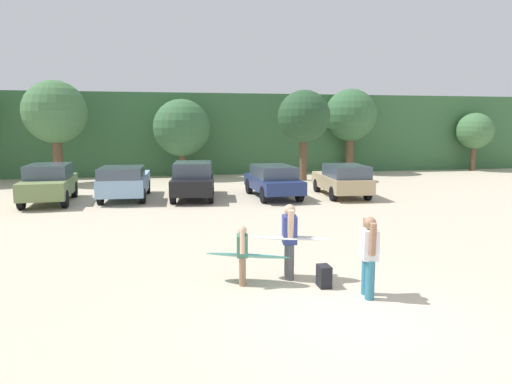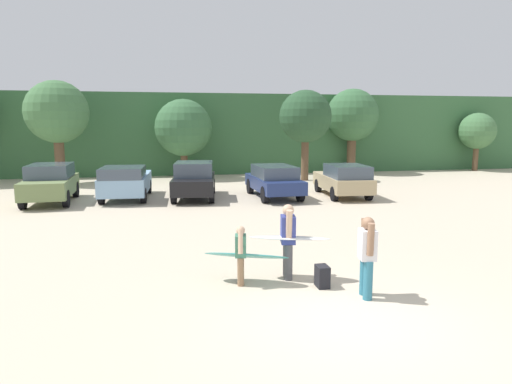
{
  "view_description": "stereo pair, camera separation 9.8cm",
  "coord_description": "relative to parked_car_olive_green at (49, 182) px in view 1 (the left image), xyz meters",
  "views": [
    {
      "loc": [
        -3.11,
        -6.91,
        3.33
      ],
      "look_at": [
        -0.24,
        7.17,
        1.18
      ],
      "focal_mm": 32.21,
      "sensor_mm": 36.0,
      "label": 1
    },
    {
      "loc": [
        -3.01,
        -6.93,
        3.33
      ],
      "look_at": [
        -0.24,
        7.17,
        1.18
      ],
      "focal_mm": 32.21,
      "sensor_mm": 36.0,
      "label": 2
    }
  ],
  "objects": [
    {
      "name": "parked_car_olive_green",
      "position": [
        0.0,
        0.0,
        0.0
      ],
      "size": [
        1.96,
        4.15,
        1.63
      ],
      "rotation": [
        0.0,
        0.0,
        1.61
      ],
      "color": "#6B7F4C",
      "rests_on": "ground_plane"
    },
    {
      "name": "surfboard_white",
      "position": [
        7.38,
        -11.3,
        0.03
      ],
      "size": [
        1.83,
        1.0,
        0.12
      ],
      "rotation": [
        0.0,
        0.0,
        2.84
      ],
      "color": "white"
    },
    {
      "name": "tree_center",
      "position": [
        5.91,
        7.64,
        2.2
      ],
      "size": [
        3.42,
        3.42,
        4.79
      ],
      "color": "brown",
      "rests_on": "ground_plane"
    },
    {
      "name": "tree_center_left",
      "position": [
        17.1,
        8.55,
        2.97
      ],
      "size": [
        3.45,
        3.45,
        5.61
      ],
      "color": "brown",
      "rests_on": "ground_plane"
    },
    {
      "name": "person_companion",
      "position": [
        8.55,
        -12.63,
        0.02
      ],
      "size": [
        0.35,
        0.63,
        1.58
      ],
      "rotation": [
        0.0,
        0.0,
        2.98
      ],
      "color": "teal",
      "rests_on": "ground_plane"
    },
    {
      "name": "tree_left",
      "position": [
        12.86,
        5.35,
        2.83
      ],
      "size": [
        3.05,
        3.05,
        5.26
      ],
      "color": "brown",
      "rests_on": "ground_plane"
    },
    {
      "name": "parked_car_sky_blue",
      "position": [
        3.05,
        0.26,
        -0.06
      ],
      "size": [
        2.08,
        4.33,
        1.51
      ],
      "rotation": [
        0.0,
        0.0,
        1.53
      ],
      "color": "#84ADD1",
      "rests_on": "ground_plane"
    },
    {
      "name": "tree_center_right",
      "position": [
        26.41,
        8.37,
        1.91
      ],
      "size": [
        2.53,
        2.53,
        4.08
      ],
      "color": "brown",
      "rests_on": "ground_plane"
    },
    {
      "name": "person_child",
      "position": [
        6.29,
        -11.44,
        -0.17
      ],
      "size": [
        0.28,
        0.59,
        1.24
      ],
      "rotation": [
        0.0,
        0.0,
        2.98
      ],
      "color": "#8C6B4C",
      "rests_on": "ground_plane"
    },
    {
      "name": "tree_ridge_back",
      "position": [
        -0.93,
        6.35,
        3.04
      ],
      "size": [
        3.4,
        3.4,
        5.66
      ],
      "color": "brown",
      "rests_on": "ground_plane"
    },
    {
      "name": "parked_car_navy",
      "position": [
        9.6,
        -0.5,
        -0.07
      ],
      "size": [
        1.94,
        4.29,
        1.46
      ],
      "rotation": [
        0.0,
        0.0,
        1.61
      ],
      "color": "navy",
      "rests_on": "ground_plane"
    },
    {
      "name": "parked_car_tan",
      "position": [
        12.8,
        -0.86,
        -0.08
      ],
      "size": [
        2.0,
        4.22,
        1.5
      ],
      "rotation": [
        0.0,
        0.0,
        1.5
      ],
      "color": "tan",
      "rests_on": "ground_plane"
    },
    {
      "name": "parked_car_black",
      "position": [
        6.05,
        -0.02,
        -0.02
      ],
      "size": [
        2.24,
        4.37,
        1.63
      ],
      "rotation": [
        0.0,
        0.0,
        1.45
      ],
      "color": "black",
      "rests_on": "ground_plane"
    },
    {
      "name": "ground_plane",
      "position": [
        7.84,
        -13.63,
        -0.87
      ],
      "size": [
        120.0,
        120.0,
        0.0
      ],
      "primitive_type": "plane",
      "color": "beige"
    },
    {
      "name": "backpack_dropped",
      "position": [
        7.91,
        -11.95,
        -0.64
      ],
      "size": [
        0.24,
        0.34,
        0.45
      ],
      "color": "black",
      "rests_on": "ground_plane"
    },
    {
      "name": "hillside_ridge",
      "position": [
        7.84,
        15.3,
        1.77
      ],
      "size": [
        108.0,
        12.0,
        5.27
      ],
      "primitive_type": "cube",
      "color": "#38663D",
      "rests_on": "ground_plane"
    },
    {
      "name": "surfboard_teal",
      "position": [
        6.42,
        -11.39,
        -0.28
      ],
      "size": [
        1.87,
        1.14,
        0.26
      ],
      "rotation": [
        0.0,
        0.0,
        2.76
      ],
      "color": "teal"
    },
    {
      "name": "person_adult",
      "position": [
        7.36,
        -11.25,
        0.05
      ],
      "size": [
        0.36,
        0.71,
        1.63
      ],
      "rotation": [
        0.0,
        0.0,
        2.98
      ],
      "color": "#4C4C51",
      "rests_on": "ground_plane"
    }
  ]
}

